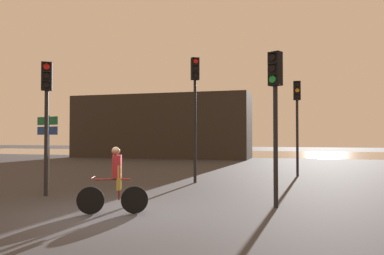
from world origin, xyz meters
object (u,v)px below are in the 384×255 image
Objects in this scene: traffic_light_near_left at (47,102)px; direction_sign_post at (48,139)px; traffic_light_center at (195,97)px; traffic_light_near_right at (275,99)px; traffic_light_far_right at (297,110)px; cyclist at (115,180)px; distant_building at (160,127)px.

direction_sign_post is (-0.65, 0.96, -1.16)m from traffic_light_near_left.
traffic_light_center is at bearing -122.72° from direction_sign_post.
traffic_light_near_left is 7.09m from traffic_light_near_right.
traffic_light_near_right is at bearing 147.31° from traffic_light_near_left.
traffic_light_far_right is 11.20m from cyclist.
traffic_light_far_right reaches higher than traffic_light_near_right.
traffic_light_far_right is 2.77× the size of cyclist.
distant_building is 21.43m from traffic_light_near_left.
traffic_light_near_left is 2.61× the size of cyclist.
traffic_light_near_left is at bearing 29.24° from traffic_light_near_right.
traffic_light_far_right is 1.06× the size of traffic_light_near_left.
traffic_light_near_left is 1.03× the size of traffic_light_near_right.
traffic_light_near_left is (-7.68, -8.18, -0.17)m from traffic_light_far_right.
traffic_light_near_right is (-0.59, -8.22, -0.25)m from traffic_light_far_right.
traffic_light_near_left is at bearing -79.29° from distant_building.
traffic_light_near_left reaches higher than cyclist.
traffic_light_far_right is at bearing -64.53° from traffic_light_near_right.
traffic_light_near_right is at bearing -169.11° from direction_sign_post.
direction_sign_post is at bearing 22.19° from traffic_light_near_right.
direction_sign_post is 1.60× the size of cyclist.
direction_sign_post is (-8.33, -7.22, -1.33)m from traffic_light_far_right.
traffic_light_center is at bearing -65.23° from distant_building.
traffic_light_near_left is 0.83× the size of traffic_light_center.
traffic_light_near_left is at bearing 23.35° from traffic_light_center.
traffic_light_near_left is at bearing 40.02° from cyclist.
traffic_light_center is 3.13× the size of cyclist.
direction_sign_post is at bearing -88.13° from traffic_light_near_left.
distant_building is 3.51× the size of traffic_light_far_right.
traffic_light_far_right is at bearing -120.82° from direction_sign_post.
distant_building reaches higher than direction_sign_post.
traffic_light_center reaches higher than traffic_light_near_left.
traffic_light_near_left is 5.81m from traffic_light_center.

